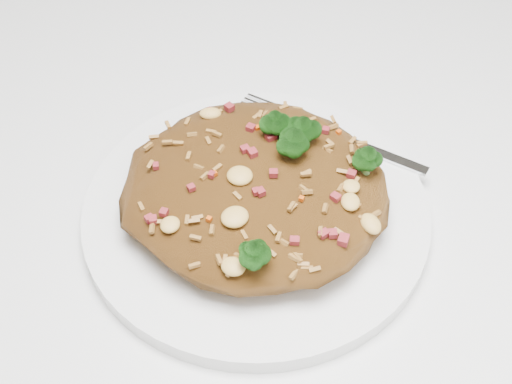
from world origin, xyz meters
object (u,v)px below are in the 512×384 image
Objects in this scene: plate at (256,212)px; fork at (340,138)px; dining_table at (185,235)px; fried_rice at (257,181)px.

fork reaches higher than plate.
dining_table is at bearing 146.15° from plate.
plate is 0.10m from fork.
fried_rice is (0.00, 0.00, 0.03)m from plate.
plate is (0.07, -0.05, 0.10)m from dining_table.
dining_table is at bearing -143.79° from fork.
dining_table is 4.77× the size of plate.
fork reaches higher than dining_table.
fork is at bearing 53.51° from fried_rice.
fork is at bearing 13.27° from dining_table.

